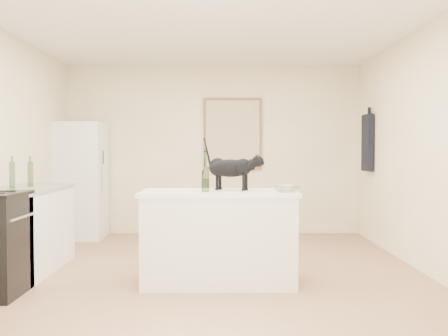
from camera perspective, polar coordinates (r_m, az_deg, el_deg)
floor at (r=5.19m, az=-1.71°, el=-12.40°), size 5.50×5.50×0.00m
ceiling at (r=5.19m, az=-1.74°, el=16.61°), size 5.50×5.50×0.00m
wall_back at (r=7.77m, az=-1.22°, el=2.07°), size 4.50×0.00×4.50m
wall_front at (r=2.28m, az=-3.42°, el=2.24°), size 4.50×0.00×4.50m
wall_right at (r=5.45m, az=22.65°, el=1.95°), size 0.00×5.50×5.50m
island_base at (r=4.90m, az=-0.59°, el=-8.11°), size 1.44×0.67×0.86m
island_top at (r=4.84m, az=-0.59°, el=-2.86°), size 1.50×0.70×0.04m
left_cabinets at (r=5.78m, az=-21.50°, el=-6.70°), size 0.60×1.40×0.86m
left_countertop at (r=5.73m, az=-21.56°, el=-2.25°), size 0.62×1.44×0.04m
fridge at (r=7.67m, az=-16.00°, el=-1.37°), size 0.68×0.68×1.70m
artwork_frame at (r=7.75m, az=0.99°, el=3.92°), size 0.90×0.03×1.10m
artwork_canvas at (r=7.73m, az=1.00°, el=3.93°), size 0.82×0.00×1.02m
hanging_garment at (r=7.37m, az=15.99°, el=2.78°), size 0.08×0.34×0.80m
black_cat at (r=4.94m, az=0.77°, el=-0.28°), size 0.57×0.35×0.39m
wine_bottle at (r=4.74m, az=-2.13°, el=-0.66°), size 0.09×0.09×0.34m
glass_bowl at (r=4.75m, az=7.04°, el=-2.34°), size 0.33×0.33×0.06m
fridge_paper at (r=7.56m, az=-13.54°, el=1.18°), size 0.05×0.15×0.20m
counter_bottle_cluster at (r=5.66m, az=-22.04°, el=-0.71°), size 0.12×0.39×0.28m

